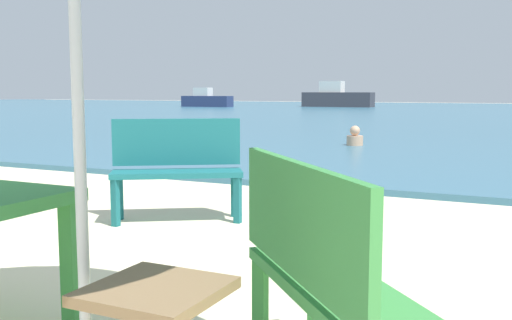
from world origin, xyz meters
name	(u,v)px	position (x,y,z in m)	size (l,w,h in m)	color
sea_water	(499,114)	(0.00, 30.00, 0.04)	(120.00, 50.00, 0.08)	#386B84
bench_teal_center	(177,163)	(-1.12, 2.92, 0.54)	(1.20, 0.95, 0.95)	#196066
bench_green_left	(320,268)	(1.21, 0.38, 0.54)	(1.08, 1.13, 0.95)	#3D8C42
swimmer_person	(355,138)	(-1.55, 10.24, 0.24)	(0.34, 0.34, 0.41)	tan
boat_sailboat	(337,98)	(-11.07, 38.26, 0.72)	(4.93, 1.35, 1.79)	#38383F
boat_fishing_trawler	(206,100)	(-19.45, 34.52, 0.56)	(3.69, 1.01, 1.34)	navy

